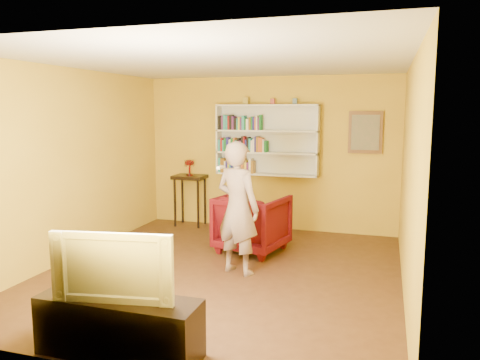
# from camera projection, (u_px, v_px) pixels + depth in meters

# --- Properties ---
(room_shell) EXTENTS (5.30, 5.80, 2.88)m
(room_shell) POSITION_uv_depth(u_px,v_px,m) (222.00, 196.00, 6.00)
(room_shell) COLOR #412715
(room_shell) RESTS_ON ground
(bookshelf) EXTENTS (1.80, 0.29, 1.23)m
(bookshelf) POSITION_uv_depth(u_px,v_px,m) (268.00, 140.00, 8.19)
(bookshelf) COLOR silver
(bookshelf) RESTS_ON room_shell
(books_row_lower) EXTENTS (0.65, 0.19, 0.27)m
(books_row_lower) POSITION_uv_depth(u_px,v_px,m) (237.00, 166.00, 8.32)
(books_row_lower) COLOR teal
(books_row_lower) RESTS_ON bookshelf
(books_row_middle) EXTENTS (0.88, 0.19, 0.27)m
(books_row_middle) POSITION_uv_depth(u_px,v_px,m) (243.00, 145.00, 8.23)
(books_row_middle) COLOR teal
(books_row_middle) RESTS_ON bookshelf
(books_row_upper) EXTENTS (0.78, 0.19, 0.26)m
(books_row_upper) POSITION_uv_depth(u_px,v_px,m) (240.00, 123.00, 8.18)
(books_row_upper) COLOR black
(books_row_upper) RESTS_ON bookshelf
(ornament_left) EXTENTS (0.09, 0.09, 0.12)m
(ornament_left) POSITION_uv_depth(u_px,v_px,m) (246.00, 101.00, 8.15)
(ornament_left) COLOR #A99630
(ornament_left) RESTS_ON bookshelf
(ornament_centre) EXTENTS (0.07, 0.07, 0.10)m
(ornament_centre) POSITION_uv_depth(u_px,v_px,m) (273.00, 101.00, 8.01)
(ornament_centre) COLOR #AE413A
(ornament_centre) RESTS_ON bookshelf
(ornament_right) EXTENTS (0.07, 0.07, 0.10)m
(ornament_right) POSITION_uv_depth(u_px,v_px,m) (295.00, 101.00, 7.89)
(ornament_right) COLOR slate
(ornament_right) RESTS_ON bookshelf
(framed_painting) EXTENTS (0.55, 0.05, 0.70)m
(framed_painting) POSITION_uv_depth(u_px,v_px,m) (365.00, 132.00, 7.73)
(framed_painting) COLOR brown
(framed_painting) RESTS_ON room_shell
(console_table) EXTENTS (0.57, 0.44, 0.93)m
(console_table) POSITION_uv_depth(u_px,v_px,m) (190.00, 184.00, 8.58)
(console_table) COLOR black
(console_table) RESTS_ON ground
(ruby_lustre) EXTENTS (0.18, 0.17, 0.29)m
(ruby_lustre) POSITION_uv_depth(u_px,v_px,m) (189.00, 164.00, 8.53)
(ruby_lustre) COLOR maroon
(ruby_lustre) RESTS_ON console_table
(armchair) EXTENTS (1.11, 1.13, 0.86)m
(armchair) POSITION_uv_depth(u_px,v_px,m) (252.00, 223.00, 7.04)
(armchair) COLOR #43040E
(armchair) RESTS_ON ground
(person) EXTENTS (0.73, 0.60, 1.72)m
(person) POSITION_uv_depth(u_px,v_px,m) (238.00, 208.00, 6.01)
(person) COLOR #7E675C
(person) RESTS_ON ground
(game_remote) EXTENTS (0.04, 0.15, 0.04)m
(game_remote) POSITION_uv_depth(u_px,v_px,m) (220.00, 167.00, 5.66)
(game_remote) COLOR white
(game_remote) RESTS_ON person
(tv_cabinet) EXTENTS (1.44, 0.43, 0.51)m
(tv_cabinet) POSITION_uv_depth(u_px,v_px,m) (119.00, 327.00, 4.03)
(tv_cabinet) COLOR black
(tv_cabinet) RESTS_ON ground
(television) EXTENTS (1.05, 0.31, 0.60)m
(television) POSITION_uv_depth(u_px,v_px,m) (117.00, 264.00, 3.95)
(television) COLOR black
(television) RESTS_ON tv_cabinet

